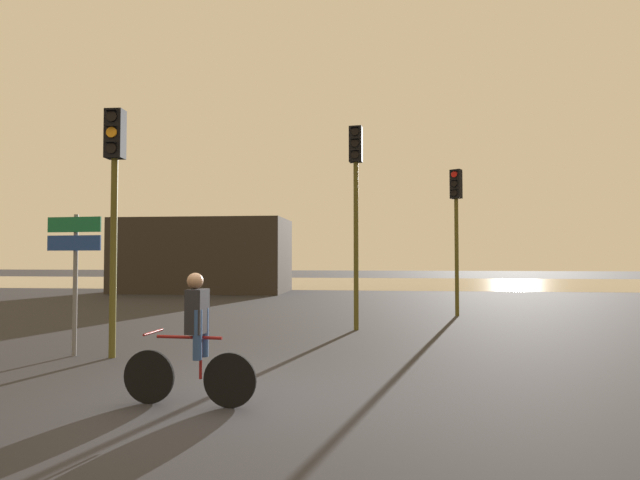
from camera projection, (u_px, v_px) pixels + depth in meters
name	position (u px, v px, depth m)	size (l,w,h in m)	color
ground_plane	(239.00, 398.00, 6.39)	(120.00, 120.00, 0.00)	#28282D
water_strip	(350.00, 283.00, 34.87)	(80.00, 16.00, 0.01)	#9E937F
distant_building	(204.00, 256.00, 25.77)	(8.60, 4.00, 3.75)	#2D2823
traffic_light_far_right	(456.00, 214.00, 15.40)	(0.40, 0.42, 4.52)	#4C4719
traffic_light_center	(356.00, 190.00, 12.46)	(0.35, 0.36, 5.09)	#4C4719
traffic_light_near_left	(114.00, 185.00, 9.06)	(0.33, 0.34, 4.51)	#4C4719
direction_sign_post	(75.00, 258.00, 9.17)	(1.10, 0.16, 2.60)	slate
cyclist	(194.00, 338.00, 6.09)	(1.71, 0.46, 1.62)	black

